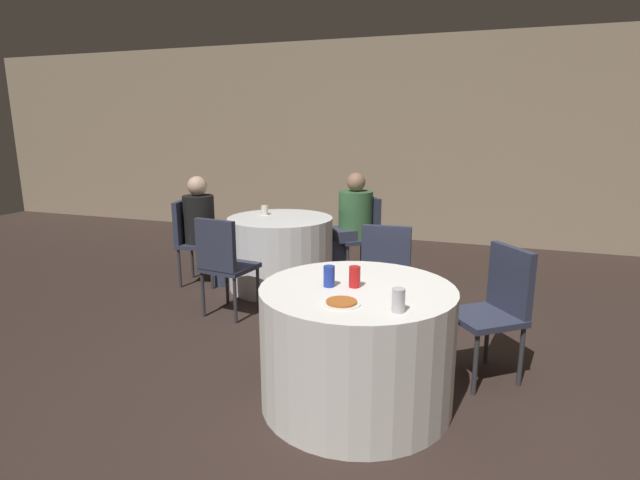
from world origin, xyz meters
name	(u,v)px	position (x,y,z in m)	size (l,w,h in m)	color
ground_plane	(385,398)	(0.00, 0.00, 0.00)	(16.00, 16.00, 0.00)	#332621
wall_back	(456,142)	(0.00, 4.39, 1.40)	(16.00, 0.06, 2.80)	gray
table_near	(357,345)	(-0.16, -0.09, 0.36)	(1.13, 1.13, 0.72)	white
table_far	(281,252)	(-1.47, 1.78, 0.36)	(1.05, 1.05, 0.72)	white
chair_near_north	(384,273)	(-0.21, 0.89, 0.52)	(0.42, 0.43, 0.87)	#2D3347
chair_near_northeast	(497,301)	(0.61, 0.52, 0.52)	(0.56, 0.56, 0.87)	#2D3347
chair_far_northeast	(363,229)	(-0.77, 2.41, 0.52)	(0.57, 0.57, 0.87)	#2D3347
chair_far_west	(191,234)	(-2.39, 1.59, 0.52)	(0.48, 0.47, 0.87)	#2D3347
chair_far_south	(223,259)	(-1.59, 0.85, 0.52)	(0.45, 0.45, 0.87)	#2D3347
person_green_jacket	(350,225)	(-0.89, 2.31, 0.59)	(0.50, 0.49, 1.14)	#33384C
person_black_shirt	(207,231)	(-2.22, 1.62, 0.56)	(0.49, 0.36, 1.12)	#33384C
pizza_plate_near	(341,302)	(-0.17, -0.38, 0.73)	(0.20, 0.20, 0.02)	white
soda_can_red	(355,277)	(-0.18, -0.09, 0.78)	(0.07, 0.07, 0.12)	red
soda_can_blue	(329,276)	(-0.32, -0.12, 0.78)	(0.07, 0.07, 0.12)	#1E38A5
soda_can_silver	(398,300)	(0.13, -0.39, 0.78)	(0.07, 0.07, 0.12)	silver
cup_far	(265,210)	(-1.68, 1.88, 0.77)	(0.07, 0.07, 0.10)	silver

